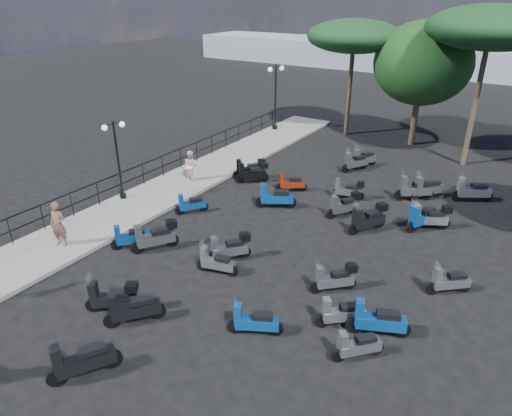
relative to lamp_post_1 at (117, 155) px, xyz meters
The scene contains 39 objects.
ground 7.85m from the lamp_post_1, ahead, with size 120.00×120.00×0.00m, color black.
sidewalk 3.45m from the lamp_post_1, 67.96° to the left, with size 3.00×30.00×0.15m, color slate.
railing 2.67m from the lamp_post_1, 96.99° to the left, with size 0.04×26.04×1.10m.
lamp_post_1 is the anchor object (origin of this frame).
lamp_post_2 13.64m from the lamp_post_1, 89.55° to the left, with size 0.65×1.19×4.26m.
woman 4.60m from the lamp_post_1, 72.64° to the right, with size 0.63×0.42×1.74m, color brown.
pedestrian_far 3.88m from the lamp_post_1, 71.13° to the left, with size 0.73×0.57×1.50m, color beige.
scooter_1 4.79m from the lamp_post_1, 38.90° to the right, with size 1.04×1.29×1.24m.
scooter_2 5.26m from the lamp_post_1, 28.97° to the right, with size 1.14×1.60×1.44m.
scooter_3 3.97m from the lamp_post_1, 11.28° to the left, with size 0.97×1.24×1.18m.
scooter_4 8.08m from the lamp_post_1, 40.41° to the left, with size 1.28×0.94×1.19m.
scooter_5 6.61m from the lamp_post_1, 57.48° to the left, with size 1.38×1.24×1.35m.
scooter_6 9.09m from the lamp_post_1, 40.78° to the right, with size 1.21×1.47×1.43m.
scooter_7 8.41m from the lamp_post_1, 44.52° to the right, with size 1.48×1.07×1.34m.
scooter_8 7.48m from the lamp_post_1, 12.14° to the right, with size 1.19×1.36×1.31m.
scooter_9 7.21m from the lamp_post_1, 26.35° to the left, with size 1.63×1.07×1.46m.
scooter_10 10.54m from the lamp_post_1, 33.57° to the left, with size 1.50×0.69×1.23m.
scooter_11 12.16m from the lamp_post_1, 51.08° to the left, with size 0.99×1.58×1.38m.
scooter_12 10.88m from the lamp_post_1, 47.81° to the right, with size 1.08×1.66×1.48m.
scooter_13 11.02m from the lamp_post_1, 23.52° to the right, with size 1.45×0.88×1.26m.
scooter_14 7.84m from the lamp_post_1, 18.74° to the right, with size 1.48×0.60×1.20m.
scooter_15 11.14m from the lamp_post_1, 17.15° to the left, with size 1.10×1.62×1.43m.
scooter_16 10.16m from the lamp_post_1, 23.61° to the left, with size 1.02×1.48×1.31m.
scooter_17 13.50m from the lamp_post_1, 32.94° to the left, with size 1.56×1.23×1.49m.
scooter_19 13.40m from the lamp_post_1, 16.10° to the right, with size 1.08×1.14×1.18m.
scooter_20 12.31m from the lamp_post_1, 12.74° to the right, with size 1.26×1.09×1.25m.
scooter_21 11.24m from the lamp_post_1, ahead, with size 1.22×1.21×1.25m.
scooter_22 13.23m from the lamp_post_1, 20.60° to the left, with size 0.92×1.70×1.44m.
scooter_23 16.08m from the lamp_post_1, 32.26° to the left, with size 1.66×1.08×1.48m.
scooter_26 13.24m from the lamp_post_1, 11.03° to the right, with size 1.69×0.93×1.43m.
scooter_27 14.29m from the lamp_post_1, ahead, with size 1.23×1.09×1.23m.
scooter_28 13.55m from the lamp_post_1, 20.79° to the left, with size 1.56×1.02×1.37m.
scooter_29 14.15m from the lamp_post_1, 33.44° to the left, with size 1.18×1.50×1.43m.
scooter_30 6.55m from the lamp_post_1, 52.63° to the left, with size 1.38×1.24×1.35m.
scooter_32 12.87m from the lamp_post_1, 52.54° to the left, with size 0.99×1.58×1.38m.
broadleaf_tree 18.19m from the lamp_post_1, 60.61° to the left, with size 5.68×5.68×7.34m.
pine_0 18.96m from the lamp_post_1, 47.84° to the left, with size 6.31×6.31×8.24m.
pine_2 16.68m from the lamp_post_1, 73.83° to the left, with size 5.86×5.86×7.25m.
distant_hills 45.15m from the lamp_post_1, 80.41° to the left, with size 70.00×8.00×3.00m, color gray.
Camera 1 is at (7.94, -12.35, 8.85)m, focal length 32.00 mm.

